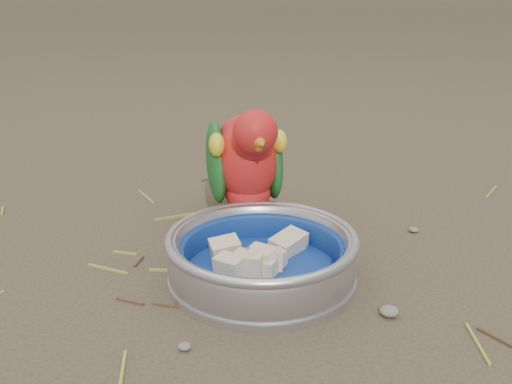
# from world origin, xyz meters

# --- Properties ---
(ground) EXTENTS (60.00, 60.00, 0.00)m
(ground) POSITION_xyz_m (0.00, 0.00, 0.00)
(ground) COLOR #493B2C
(food_bowl) EXTENTS (0.22, 0.22, 0.02)m
(food_bowl) POSITION_xyz_m (-0.00, 0.03, 0.01)
(food_bowl) COLOR #B2B2BA
(food_bowl) RESTS_ON ground
(bowl_wall) EXTENTS (0.22, 0.22, 0.04)m
(bowl_wall) POSITION_xyz_m (-0.00, 0.03, 0.04)
(bowl_wall) COLOR #B2B2BA
(bowl_wall) RESTS_ON food_bowl
(fruit_wedges) EXTENTS (0.13, 0.13, 0.03)m
(fruit_wedges) POSITION_xyz_m (-0.00, 0.03, 0.03)
(fruit_wedges) COLOR beige
(fruit_wedges) RESTS_ON food_bowl
(lory_parrot) EXTENTS (0.18, 0.25, 0.18)m
(lory_parrot) POSITION_xyz_m (-0.04, 0.17, 0.09)
(lory_parrot) COLOR red
(lory_parrot) RESTS_ON ground
(ground_debris) EXTENTS (0.90, 0.80, 0.01)m
(ground_debris) POSITION_xyz_m (0.04, 0.01, 0.00)
(ground_debris) COLOR olive
(ground_debris) RESTS_ON ground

